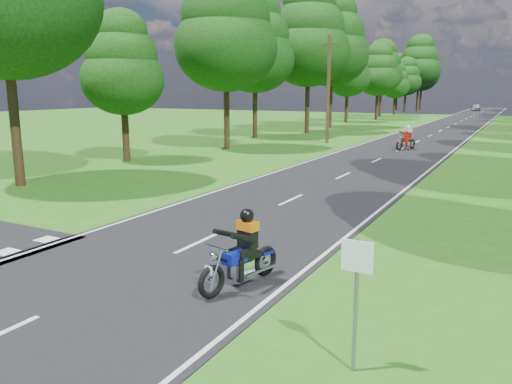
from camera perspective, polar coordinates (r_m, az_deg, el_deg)
The scene contains 9 objects.
ground at distance 11.90m, azimuth -12.21°, elevation -8.31°, with size 160.00×160.00×0.00m, color #305D15.
main_road at distance 59.05m, azimuth 21.16°, elevation 6.93°, with size 7.00×140.00×0.02m, color black.
road_markings at distance 57.21m, azimuth 20.78°, elevation 6.85°, with size 7.40×140.00×0.01m.
treeline at distance 68.91m, azimuth 24.00°, elevation 14.15°, with size 40.00×115.35×14.78m.
telegraph_pole at distance 38.83m, azimuth 8.26°, elevation 11.57°, with size 1.20×0.26×8.00m.
road_sign at distance 7.21m, azimuth 11.40°, elevation -10.25°, with size 0.45×0.07×2.00m.
rider_near_blue at distance 10.23m, azimuth -1.86°, elevation -6.49°, with size 0.64×1.93×1.61m, color #0D1397, non-canonical shape.
rider_far_red at distance 35.40m, azimuth 16.79°, elevation 5.99°, with size 0.66×1.99×1.66m, color #B0190D, non-canonical shape.
distant_car at distance 107.89m, azimuth 23.85°, elevation 8.85°, with size 1.58×3.92×1.34m, color #B3B6BB.
Camera 1 is at (7.37, -8.45, 4.00)m, focal length 35.00 mm.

